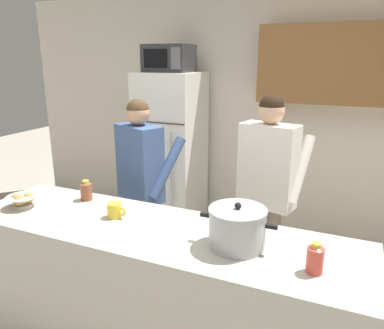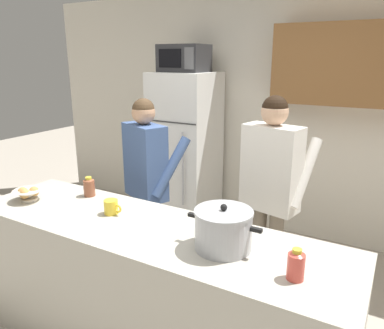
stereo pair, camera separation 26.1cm
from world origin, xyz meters
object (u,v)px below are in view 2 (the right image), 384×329
Objects in this scene: microwave at (184,58)px; cooking_pot at (223,229)px; person_near_pot at (147,172)px; person_by_sink at (271,180)px; refrigerator at (186,152)px; bottle_near_edge at (89,187)px; coffee_mug at (111,207)px; bottle_mid_counter at (296,264)px; bread_bowl at (28,194)px.

cooking_pot is (1.34, -1.84, -0.86)m from microwave.
person_by_sink reaches higher than person_near_pot.
microwave is 1.14× the size of cooking_pot.
refrigerator is 12.05× the size of bottle_near_edge.
refrigerator is 1.88m from coffee_mug.
refrigerator reaches higher than person_by_sink.
microwave is at bearing 95.55° from bottle_near_edge.
microwave is 3.31× the size of bottle_near_edge.
bottle_mid_counter is (1.75, -1.93, -0.89)m from microwave.
cooking_pot is 2.90× the size of bottle_near_edge.
bottle_near_edge is at bearing -84.52° from refrigerator.
bottle_near_edge reaches higher than coffee_mug.
person_near_pot is at bearing -75.02° from refrigerator.
coffee_mug is at bearing 9.90° from bread_bowl.
bread_bowl is at bearing -119.84° from person_near_pot.
microwave reaches higher than bottle_mid_counter.
person_near_pot reaches higher than bottle_mid_counter.
person_near_pot is 10.42× the size of bottle_mid_counter.
cooking_pot reaches higher than bread_bowl.
cooking_pot is at bearing -10.50° from bottle_near_edge.
bottle_mid_counter reaches higher than bottle_near_edge.
refrigerator is 3.64× the size of microwave.
bottle_mid_counter reaches higher than bread_bowl.
coffee_mug is at bearing -74.00° from refrigerator.
person_by_sink is 1.34m from bottle_near_edge.
bread_bowl is (-0.45, -0.79, -0.02)m from person_near_pot.
cooking_pot is at bearing -87.23° from person_by_sink.
person_near_pot is 1.01m from person_by_sink.
refrigerator is 1.93m from bread_bowl.
person_near_pot is (0.30, -1.12, -0.90)m from microwave.
microwave is 2.25× the size of bread_bowl.
person_near_pot is 10.98× the size of bottle_near_edge.
bread_bowl is 0.42m from bottle_near_edge.
bread_bowl is (-0.15, -1.93, 0.10)m from refrigerator.
person_by_sink is (0.99, 0.21, 0.04)m from person_near_pot.
microwave is 1.86m from bottle_near_edge.
bottle_near_edge is (0.16, -1.64, 0.12)m from refrigerator.
person_by_sink is (1.29, -0.91, -0.86)m from microwave.
cooking_pot is (0.04, -0.93, 0.00)m from person_by_sink.
person_near_pot reaches higher than coffee_mug.
person_by_sink reaches higher than bottle_mid_counter.
coffee_mug is 0.68m from bread_bowl.
bottle_mid_counter is (0.45, -1.02, -0.03)m from person_by_sink.
cooking_pot is at bearing 2.57° from bread_bowl.
bottle_near_edge is at bearing -106.39° from person_near_pot.
cooking_pot is 1.49m from bread_bowl.
coffee_mug is 0.90× the size of bottle_near_edge.
cooking_pot reaches higher than bottle_near_edge.
microwave reaches higher than person_near_pot.
bottle_mid_counter is (1.44, -0.82, 0.01)m from person_near_pot.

